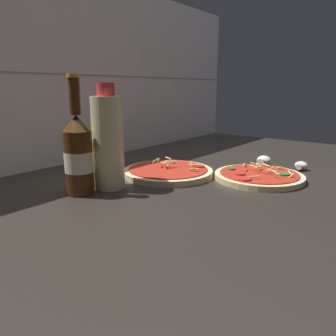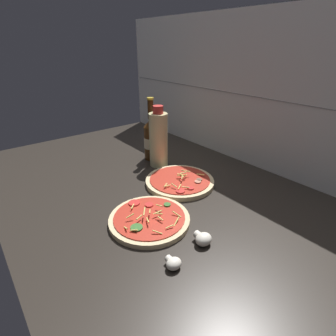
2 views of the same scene
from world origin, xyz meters
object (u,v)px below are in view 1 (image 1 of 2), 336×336
pizza_far (168,172)px  mushroom_left (264,161)px  beer_bottle (78,153)px  pizza_near (259,176)px  oil_bottle (108,141)px  mushroom_right (301,166)px

pizza_far → mushroom_left: size_ratio=5.26×
pizza_far → beer_bottle: 26.93cm
pizza_far → pizza_near: bearing=-62.2°
pizza_near → pizza_far: pizza_far is taller
beer_bottle → mushroom_left: beer_bottle is taller
oil_bottle → mushroom_left: size_ratio=5.26×
mushroom_right → oil_bottle: bearing=146.3°
pizza_near → pizza_far: bearing=117.8°
pizza_near → mushroom_right: pizza_near is taller
pizza_far → mushroom_left: bearing=-30.7°
beer_bottle → mushroom_left: (52.17, -21.70, -7.75)cm
beer_bottle → oil_bottle: 7.70cm
beer_bottle → pizza_near: bearing=-36.6°
pizza_near → beer_bottle: beer_bottle is taller
beer_bottle → oil_bottle: size_ratio=1.07×
mushroom_left → mushroom_right: size_ratio=1.20×
pizza_near → mushroom_left: size_ratio=4.92×
beer_bottle → mushroom_left: bearing=-22.6°
pizza_far → oil_bottle: (-17.73, 3.94, 10.33)cm
pizza_near → mushroom_left: bearing=18.4°
mushroom_left → mushroom_right: (1.31, -10.82, -0.26)cm
pizza_far → mushroom_right: (28.50, -26.94, 0.34)cm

